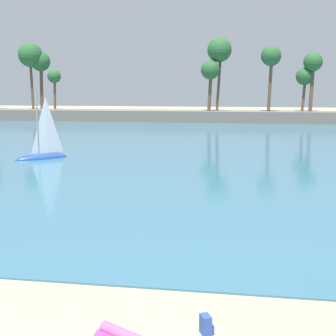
{
  "coord_description": "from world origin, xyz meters",
  "views": [
    {
      "loc": [
        2.88,
        -5.73,
        5.4
      ],
      "look_at": [
        0.17,
        11.05,
        2.51
      ],
      "focal_mm": 50.75,
      "sensor_mm": 36.0,
      "label": 1
    }
  ],
  "objects": [
    {
      "name": "sea",
      "position": [
        0.0,
        58.0,
        0.03
      ],
      "size": [
        220.0,
        103.69,
        0.06
      ],
      "primitive_type": "cube",
      "color": "#386B84",
      "rests_on": "ground"
    },
    {
      "name": "palm_headland",
      "position": [
        -2.75,
        69.88,
        3.44
      ],
      "size": [
        91.99,
        6.17,
        13.06
      ],
      "color": "slate",
      "rests_on": "ground"
    },
    {
      "name": "backpack_spare",
      "position": [
        2.16,
        4.04,
        0.21
      ],
      "size": [
        0.35,
        0.36,
        0.44
      ],
      "color": "#2D4C9E",
      "rests_on": "ground"
    },
    {
      "name": "sailboat_far_left",
      "position": [
        -12.27,
        28.1,
        0.59
      ],
      "size": [
        3.76,
        3.66,
        5.86
      ],
      "color": "#234793",
      "rests_on": "sea"
    }
  ]
}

